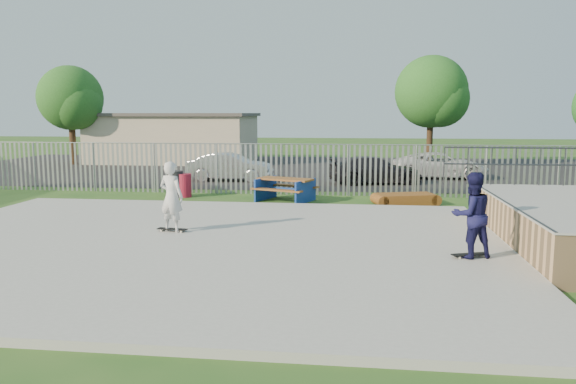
# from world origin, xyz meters

# --- Properties ---
(ground) EXTENTS (120.00, 120.00, 0.00)m
(ground) POSITION_xyz_m (0.00, 0.00, 0.00)
(ground) COLOR #25521C
(ground) RESTS_ON ground
(concrete_slab) EXTENTS (15.00, 12.00, 0.15)m
(concrete_slab) POSITION_xyz_m (0.00, 0.00, 0.07)
(concrete_slab) COLOR #9F9E99
(concrete_slab) RESTS_ON ground
(fence) EXTENTS (26.04, 16.02, 2.00)m
(fence) POSITION_xyz_m (1.00, 4.59, 1.00)
(fence) COLOR gray
(fence) RESTS_ON ground
(picnic_table) EXTENTS (2.46, 2.26, 0.84)m
(picnic_table) POSITION_xyz_m (1.36, 7.37, 0.43)
(picnic_table) COLOR brown
(picnic_table) RESTS_ON ground
(funbox) EXTENTS (2.12, 1.46, 0.38)m
(funbox) POSITION_xyz_m (5.68, 7.07, 0.19)
(funbox) COLOR brown
(funbox) RESTS_ON ground
(trash_bin_red) EXTENTS (0.54, 0.54, 0.90)m
(trash_bin_red) POSITION_xyz_m (-2.61, 7.88, 0.45)
(trash_bin_red) COLOR maroon
(trash_bin_red) RESTS_ON ground
(trash_bin_grey) EXTENTS (0.61, 0.61, 1.01)m
(trash_bin_grey) POSITION_xyz_m (-2.96, 7.84, 0.51)
(trash_bin_grey) COLOR black
(trash_bin_grey) RESTS_ON ground
(parking_lot) EXTENTS (40.00, 18.00, 0.02)m
(parking_lot) POSITION_xyz_m (0.00, 19.00, 0.01)
(parking_lot) COLOR black
(parking_lot) RESTS_ON ground
(car_silver) EXTENTS (4.02, 1.43, 1.32)m
(car_silver) POSITION_xyz_m (-1.99, 13.05, 0.68)
(car_silver) COLOR silver
(car_silver) RESTS_ON parking_lot
(car_dark) EXTENTS (4.54, 2.72, 1.23)m
(car_dark) POSITION_xyz_m (4.75, 12.81, 0.64)
(car_dark) COLOR black
(car_dark) RESTS_ON parking_lot
(car_white) EXTENTS (4.57, 2.12, 1.27)m
(car_white) POSITION_xyz_m (8.02, 15.39, 0.65)
(car_white) COLOR silver
(car_white) RESTS_ON parking_lot
(building) EXTENTS (10.40, 6.40, 3.20)m
(building) POSITION_xyz_m (-8.00, 23.00, 1.61)
(building) COLOR #C2B395
(building) RESTS_ON ground
(tree_left) EXTENTS (3.96, 3.96, 6.11)m
(tree_left) POSITION_xyz_m (-13.67, 20.31, 4.11)
(tree_left) COLOR #442E1B
(tree_left) RESTS_ON ground
(tree_mid) EXTENTS (4.27, 4.27, 6.59)m
(tree_mid) POSITION_xyz_m (8.24, 21.63, 4.43)
(tree_mid) COLOR #3C2918
(tree_mid) RESTS_ON ground
(skateboard_a) EXTENTS (0.82, 0.46, 0.08)m
(skateboard_a) POSITION_xyz_m (6.39, -0.75, 0.19)
(skateboard_a) COLOR black
(skateboard_a) RESTS_ON concrete_slab
(skateboard_b) EXTENTS (0.82, 0.30, 0.08)m
(skateboard_b) POSITION_xyz_m (-0.78, 1.02, 0.19)
(skateboard_b) COLOR black
(skateboard_b) RESTS_ON concrete_slab
(skater_navy) EXTENTS (1.07, 0.95, 1.83)m
(skater_navy) POSITION_xyz_m (6.39, -0.75, 1.07)
(skater_navy) COLOR #13133D
(skater_navy) RESTS_ON concrete_slab
(skater_white) EXTENTS (0.77, 0.62, 1.83)m
(skater_white) POSITION_xyz_m (-0.78, 1.02, 1.07)
(skater_white) COLOR silver
(skater_white) RESTS_ON concrete_slab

